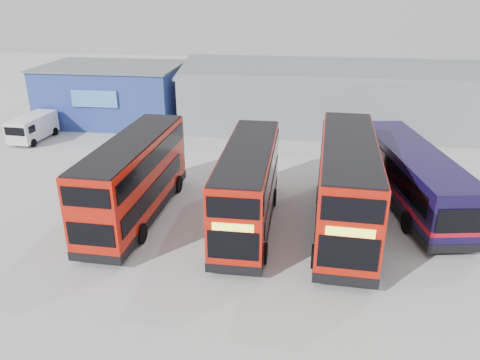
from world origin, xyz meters
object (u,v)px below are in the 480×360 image
office_block (114,93)px  double_decker_left (135,180)px  maintenance_shed (356,95)px  single_decker_blue (411,177)px  panel_van (33,127)px  double_decker_centre (248,188)px  double_decker_right (346,187)px

office_block → double_decker_left: 20.50m
office_block → maintenance_shed: maintenance_shed is taller
office_block → single_decker_blue: bearing=-32.1°
single_decker_blue → panel_van: size_ratio=2.62×
maintenance_shed → panel_van: size_ratio=6.44×
maintenance_shed → single_decker_blue: 16.95m
maintenance_shed → double_decker_left: (-13.41, -20.62, -0.39)m
double_decker_centre → double_decker_right: 4.99m
maintenance_shed → double_decker_centre: (-7.30, -20.75, -0.44)m
double_decker_right → double_decker_centre: bearing=-174.1°
single_decker_blue → office_block: bearing=-42.0°
double_decker_left → single_decker_blue: 15.57m
office_block → double_decker_left: (8.59, -18.62, -0.37)m
double_decker_right → single_decker_blue: double_decker_right is taller
single_decker_blue → double_decker_centre: bearing=13.6°
double_decker_left → double_decker_right: (11.10, 0.13, 0.18)m
double_decker_right → double_decker_left: bearing=-176.4°
office_block → maintenance_shed: bearing=5.2°
office_block → double_decker_centre: office_block is taller
double_decker_right → panel_van: double_decker_right is taller
office_block → single_decker_blue: office_block is taller
office_block → panel_van: (-4.38, -6.64, -1.45)m
double_decker_centre → single_decker_blue: bearing=23.7°
office_block → single_decker_blue: (23.68, -14.83, -0.94)m
double_decker_left → double_decker_centre: 6.12m
office_block → double_decker_centre: bearing=-51.9°
office_block → double_decker_centre: (14.70, -18.74, -0.41)m
maintenance_shed → panel_van: (-26.38, -8.65, -1.47)m
maintenance_shed → double_decker_centre: 22.00m
office_block → panel_van: size_ratio=2.60×
panel_van → double_decker_centre: bearing=-29.5°
double_decker_left → panel_van: bearing=-40.7°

